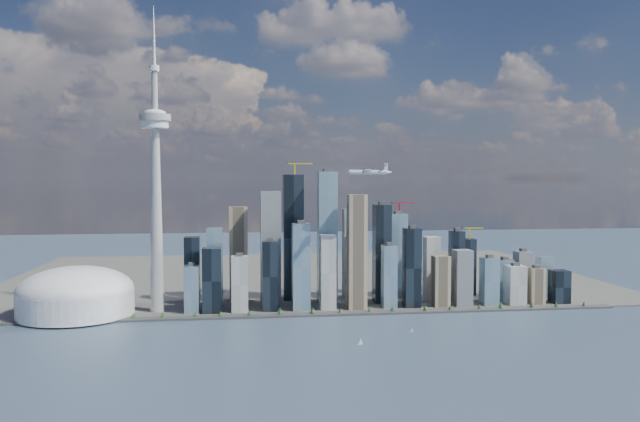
{
  "coord_description": "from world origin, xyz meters",
  "views": [
    {
      "loc": [
        -149.85,
        -846.55,
        245.8
      ],
      "look_at": [
        -6.67,
        260.0,
        187.33
      ],
      "focal_mm": 35.0,
      "sensor_mm": 36.0,
      "label": 1
    }
  ],
  "objects": [
    {
      "name": "airplane",
      "position": [
        74.23,
        221.03,
        257.54
      ],
      "size": [
        79.54,
        70.49,
        19.38
      ],
      "rotation": [
        0.0,
        0.0,
        -0.12
      ],
      "color": "silver",
      "rests_on": "ground"
    },
    {
      "name": "sailboat_west",
      "position": [
        26.45,
        48.75,
        3.39
      ],
      "size": [
        7.61,
        2.33,
        10.56
      ],
      "rotation": [
        0.0,
        0.0,
        0.05
      ],
      "color": "white",
      "rests_on": "ground"
    },
    {
      "name": "ground",
      "position": [
        0.0,
        0.0,
        0.0
      ],
      "size": [
        4000.0,
        4000.0,
        0.0
      ],
      "primitive_type": "plane",
      "color": "#324258",
      "rests_on": "ground"
    },
    {
      "name": "dome_stadium",
      "position": [
        -440.0,
        300.0,
        39.44
      ],
      "size": [
        200.0,
        200.0,
        86.0
      ],
      "color": "silver",
      "rests_on": "land"
    },
    {
      "name": "needle_tower",
      "position": [
        -300.0,
        310.0,
        235.84
      ],
      "size": [
        56.0,
        56.0,
        550.5
      ],
      "color": "#989893",
      "rests_on": "land"
    },
    {
      "name": "land",
      "position": [
        0.0,
        700.0,
        1.5
      ],
      "size": [
        1400.0,
        900.0,
        3.0
      ],
      "primitive_type": "cube",
      "color": "#4C4C47",
      "rests_on": "ground"
    },
    {
      "name": "shoreline_trees",
      "position": [
        0.0,
        250.0,
        8.78
      ],
      "size": [
        960.53,
        7.2,
        8.8
      ],
      "color": "#3F2D1E",
      "rests_on": "seawall"
    },
    {
      "name": "sailboat_east",
      "position": [
        123.45,
        113.98,
        2.61
      ],
      "size": [
        5.86,
        2.87,
        8.15
      ],
      "rotation": [
        0.0,
        0.0,
        -0.27
      ],
      "color": "white",
      "rests_on": "ground"
    },
    {
      "name": "seawall",
      "position": [
        0.0,
        250.0,
        2.0
      ],
      "size": [
        1100.0,
        22.0,
        4.0
      ],
      "primitive_type": "cube",
      "color": "#383838",
      "rests_on": "ground"
    },
    {
      "name": "skyscraper_cluster",
      "position": [
        59.61,
        336.81,
        86.15
      ],
      "size": [
        736.0,
        142.0,
        276.34
      ],
      "color": "black",
      "rests_on": "land"
    }
  ]
}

